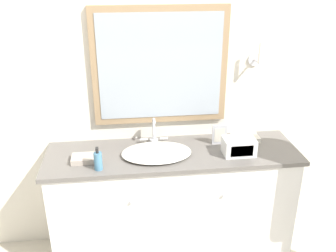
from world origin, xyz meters
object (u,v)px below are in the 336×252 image
soap_bottle (98,161)px  appliance_box (239,146)px  picture_frame (219,135)px  sink_basin (156,152)px

soap_bottle → appliance_box: bearing=5.5°
appliance_box → picture_frame: bearing=118.9°
soap_bottle → sink_basin: bearing=22.2°
soap_bottle → appliance_box: soap_bottle is taller
sink_basin → appliance_box: sink_basin is taller
sink_basin → picture_frame: bearing=12.7°
picture_frame → soap_bottle: bearing=-162.9°
appliance_box → sink_basin: bearing=173.3°
sink_basin → picture_frame: 0.48m
sink_basin → soap_bottle: 0.42m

